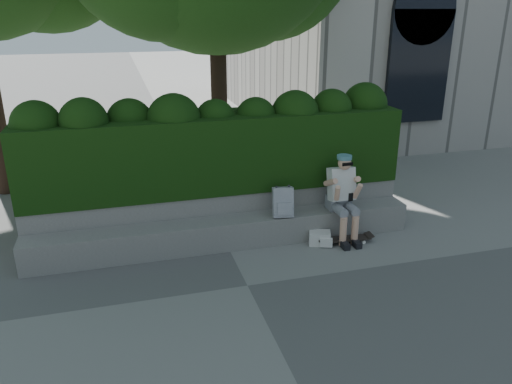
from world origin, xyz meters
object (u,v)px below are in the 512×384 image
object	(u,v)px
skateboard	(345,239)
backpack_plaid	(283,202)
backpack_ground	(320,238)
person	(342,194)

from	to	relation	value
skateboard	backpack_plaid	size ratio (longest dim) A/B	1.79
backpack_ground	person	bearing A→B (deg)	40.48
backpack_plaid	backpack_ground	distance (m)	0.83
skateboard	backpack_ground	distance (m)	0.41
person	backpack_plaid	xyz separation A→B (m)	(-0.96, 0.08, -0.07)
backpack_plaid	backpack_ground	bearing A→B (deg)	-14.20
person	backpack_ground	distance (m)	0.79
skateboard	backpack_ground	world-z (taller)	backpack_ground
backpack_plaid	backpack_ground	xyz separation A→B (m)	(0.54, -0.24, -0.58)
skateboard	person	bearing A→B (deg)	88.76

